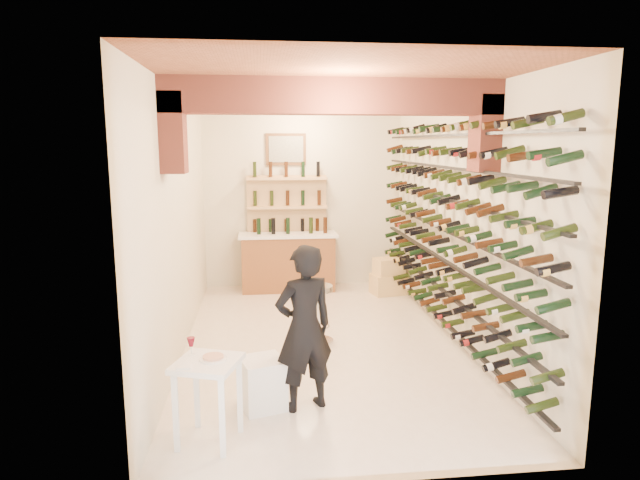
# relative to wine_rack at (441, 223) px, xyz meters

# --- Properties ---
(ground) EXTENTS (6.00, 6.00, 0.00)m
(ground) POSITION_rel_wine_rack_xyz_m (-1.53, 0.00, -1.55)
(ground) COLOR silver
(ground) RESTS_ON ground
(room_shell) EXTENTS (3.52, 6.02, 3.21)m
(room_shell) POSITION_rel_wine_rack_xyz_m (-1.53, -0.26, 0.70)
(room_shell) COLOR beige
(room_shell) RESTS_ON ground
(wine_rack) EXTENTS (0.32, 5.70, 2.56)m
(wine_rack) POSITION_rel_wine_rack_xyz_m (0.00, 0.00, 0.00)
(wine_rack) COLOR black
(wine_rack) RESTS_ON ground
(back_counter) EXTENTS (1.70, 0.62, 1.29)m
(back_counter) POSITION_rel_wine_rack_xyz_m (-1.83, 2.65, -1.02)
(back_counter) COLOR brown
(back_counter) RESTS_ON ground
(back_shelving) EXTENTS (1.40, 0.31, 2.73)m
(back_shelving) POSITION_rel_wine_rack_xyz_m (-1.83, 2.89, -0.38)
(back_shelving) COLOR tan
(back_shelving) RESTS_ON ground
(tasting_table) EXTENTS (0.64, 0.64, 0.89)m
(tasting_table) POSITION_rel_wine_rack_xyz_m (-2.78, -2.25, -0.94)
(tasting_table) COLOR white
(tasting_table) RESTS_ON ground
(white_stool) EXTENTS (0.49, 0.49, 0.49)m
(white_stool) POSITION_rel_wine_rack_xyz_m (-2.32, -1.68, -1.30)
(white_stool) COLOR white
(white_stool) RESTS_ON ground
(person) EXTENTS (0.69, 0.57, 1.62)m
(person) POSITION_rel_wine_rack_xyz_m (-1.91, -1.74, -0.74)
(person) COLOR black
(person) RESTS_ON ground
(chrome_barstool) EXTENTS (0.39, 0.39, 0.76)m
(chrome_barstool) POSITION_rel_wine_rack_xyz_m (-1.58, 0.03, -1.11)
(chrome_barstool) COLOR silver
(chrome_barstool) RESTS_ON ground
(crate_lower) EXTENTS (0.64, 0.51, 0.34)m
(crate_lower) POSITION_rel_wine_rack_xyz_m (-0.13, 2.20, -1.38)
(crate_lower) COLOR #E5C17D
(crate_lower) RESTS_ON ground
(crate_upper) EXTENTS (0.55, 0.44, 0.28)m
(crate_upper) POSITION_rel_wine_rack_xyz_m (-0.13, 2.20, -1.06)
(crate_upper) COLOR #E5C17D
(crate_upper) RESTS_ON crate_lower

